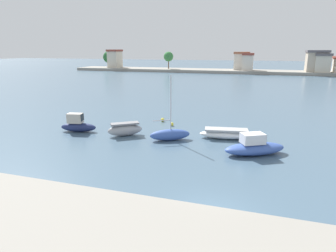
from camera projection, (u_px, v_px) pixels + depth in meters
name	position (u px, v px, depth m)	size (l,w,h in m)	color
ground_plane	(210.00, 218.00, 13.75)	(400.00, 400.00, 0.00)	#476075
moored_boat_0	(78.00, 125.00, 27.93)	(3.61, 1.70, 1.81)	navy
moored_boat_1	(125.00, 129.00, 26.65)	(3.18, 2.67, 1.23)	#9E9EA3
moored_boat_2	(170.00, 134.00, 25.35)	(3.66, 2.68, 5.71)	#3856A8
moored_boat_3	(226.00, 134.00, 25.82)	(4.90, 2.09, 0.91)	white
moored_boat_4	(254.00, 147.00, 21.90)	(5.06, 3.82, 1.68)	#3856A8
mooring_buoy_0	(163.00, 120.00, 31.89)	(0.42, 0.42, 0.42)	yellow
mooring_buoy_4	(172.00, 124.00, 30.15)	(0.37, 0.37, 0.37)	yellow
distant_shoreline	(257.00, 67.00, 94.50)	(128.39, 10.88, 7.71)	gray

